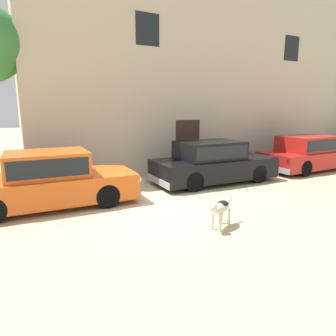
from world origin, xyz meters
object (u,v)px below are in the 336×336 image
object	(u,v)px
parked_sedan_third	(309,153)
stray_dog_spotted	(220,208)
parked_sedan_second	(213,162)
parked_sedan_nearest	(50,179)

from	to	relation	value
parked_sedan_third	stray_dog_spotted	bearing A→B (deg)	-155.87
parked_sedan_second	stray_dog_spotted	bearing A→B (deg)	-122.01
parked_sedan_second	parked_sedan_third	xyz separation A→B (m)	(4.92, -0.03, -0.01)
parked_sedan_second	stray_dog_spotted	distance (m)	4.15
parked_sedan_second	parked_sedan_third	distance (m)	4.92
parked_sedan_third	stray_dog_spotted	distance (m)	7.98
parked_sedan_second	parked_sedan_third	size ratio (longest dim) A/B	0.95
parked_sedan_nearest	parked_sedan_second	world-z (taller)	parked_sedan_nearest
parked_sedan_nearest	parked_sedan_second	distance (m)	5.31
parked_sedan_second	parked_sedan_nearest	bearing A→B (deg)	-176.62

